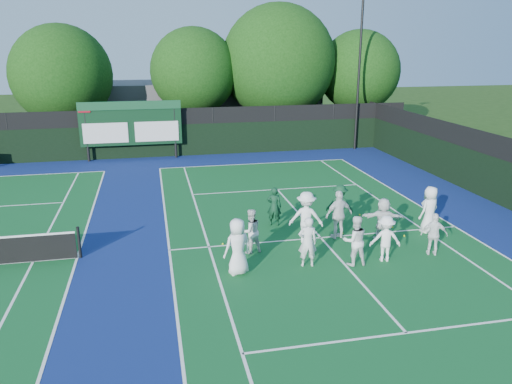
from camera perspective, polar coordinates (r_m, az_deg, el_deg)
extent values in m
plane|color=#1D3B10|center=(17.64, 8.47, -6.41)|extent=(120.00, 120.00, 0.00)
cube|color=navy|center=(17.55, -11.56, -6.69)|extent=(34.00, 32.00, 0.01)
cube|color=#115424|center=(18.51, 7.40, -5.20)|extent=(10.97, 23.77, 0.00)
cube|color=white|center=(29.46, -0.21, 3.25)|extent=(10.97, 0.08, 0.00)
cube|color=white|center=(17.55, -9.88, -6.55)|extent=(0.08, 23.77, 0.00)
cube|color=white|center=(20.90, 21.77, -3.69)|extent=(0.08, 23.77, 0.00)
cube|color=white|center=(17.64, -5.40, -6.25)|extent=(0.08, 23.77, 0.00)
cube|color=white|center=(20.19, 18.52, -4.05)|extent=(0.08, 23.77, 0.00)
cube|color=white|center=(13.29, 16.80, -15.16)|extent=(8.23, 0.08, 0.00)
cube|color=white|center=(24.29, 2.45, 0.30)|extent=(8.23, 0.08, 0.00)
cube|color=white|center=(18.51, 7.40, -5.19)|extent=(0.08, 12.80, 0.00)
cube|color=white|center=(17.75, -19.76, -7.07)|extent=(0.08, 23.77, 0.00)
cube|color=white|center=(18.00, -24.11, -7.24)|extent=(0.08, 23.77, 0.00)
cube|color=black|center=(31.70, -12.12, 5.67)|extent=(34.00, 0.08, 2.00)
cube|color=black|center=(31.46, -12.29, 8.35)|extent=(34.00, 0.05, 1.00)
cylinder|color=black|center=(31.40, -18.81, 6.44)|extent=(0.16, 0.16, 3.50)
cylinder|color=black|center=(31.21, -9.24, 7.05)|extent=(0.16, 0.16, 3.50)
cube|color=black|center=(31.13, -14.10, 7.58)|extent=(6.00, 0.15, 2.60)
cube|color=#134426|center=(30.88, -14.25, 9.57)|extent=(6.00, 0.05, 0.50)
cube|color=silver|center=(31.20, -16.81, 6.46)|extent=(2.60, 0.04, 1.20)
cube|color=silver|center=(31.09, -11.27, 6.82)|extent=(2.60, 0.04, 1.20)
cube|color=maroon|center=(31.10, -19.08, 9.03)|extent=(0.70, 0.04, 0.50)
cube|color=#515155|center=(39.64, -6.43, 9.55)|extent=(18.00, 6.00, 4.00)
cylinder|color=black|center=(33.68, 11.69, 13.20)|extent=(0.16, 0.16, 10.00)
cylinder|color=black|center=(17.53, -19.56, -5.45)|extent=(0.10, 0.10, 1.10)
cylinder|color=black|center=(35.51, -20.71, 6.52)|extent=(0.44, 0.44, 2.49)
sphere|color=#0F350C|center=(35.12, -21.33, 12.36)|extent=(6.39, 6.39, 6.39)
sphere|color=#0F350C|center=(35.37, -20.17, 11.46)|extent=(4.47, 4.47, 4.47)
cylinder|color=black|center=(35.22, -6.90, 7.68)|extent=(0.44, 0.44, 2.83)
sphere|color=#0F350C|center=(34.84, -7.12, 13.54)|extent=(5.83, 5.83, 5.83)
sphere|color=#0F350C|center=(35.23, -6.13, 12.66)|extent=(4.08, 4.08, 4.08)
cylinder|color=black|center=(36.22, 2.47, 7.87)|extent=(0.44, 0.44, 2.62)
sphere|color=#0F350C|center=(35.82, 2.56, 14.63)|extent=(7.90, 7.90, 7.90)
sphere|color=#0F350C|center=(36.30, 3.36, 13.40)|extent=(5.53, 5.53, 5.53)
cylinder|color=black|center=(38.17, 11.39, 8.08)|extent=(0.44, 0.44, 2.71)
sphere|color=#0F350C|center=(37.82, 11.70, 13.39)|extent=(5.84, 5.84, 5.84)
sphere|color=#0F350C|center=(38.37, 12.31, 12.52)|extent=(4.09, 4.09, 4.09)
sphere|color=#CEE61B|center=(21.10, 11.77, -2.57)|extent=(0.07, 0.07, 0.07)
sphere|color=#CEE61B|center=(19.26, 16.59, -4.82)|extent=(0.07, 0.07, 0.07)
sphere|color=#CEE61B|center=(17.79, -3.82, -5.94)|extent=(0.07, 0.07, 0.07)
sphere|color=#CEE61B|center=(18.99, 9.84, -4.66)|extent=(0.07, 0.07, 0.07)
sphere|color=#CEE61B|center=(20.00, 15.32, -3.91)|extent=(0.07, 0.07, 0.07)
imported|color=white|center=(15.31, -2.12, -6.27)|extent=(1.01, 0.81, 1.80)
imported|color=silver|center=(15.92, 5.92, -5.70)|extent=(0.65, 0.47, 1.66)
imported|color=white|center=(16.26, 11.23, -5.46)|extent=(0.84, 0.67, 1.65)
imported|color=white|center=(16.78, 14.58, -5.18)|extent=(1.10, 0.77, 1.54)
imported|color=white|center=(17.72, 19.69, -4.58)|extent=(0.93, 0.66, 1.47)
imported|color=silver|center=(16.87, -0.62, -4.49)|extent=(0.88, 0.76, 1.55)
imported|color=white|center=(17.77, 5.75, -2.89)|extent=(1.36, 1.03, 1.87)
imported|color=white|center=(18.29, 9.45, -2.57)|extent=(1.12, 0.62, 1.81)
imported|color=white|center=(18.50, 14.30, -3.02)|extent=(1.54, 0.92, 1.58)
imported|color=white|center=(19.73, 19.22, -1.90)|extent=(1.02, 0.85, 1.78)
imported|color=#0E341E|center=(19.36, 2.09, -1.66)|extent=(0.66, 0.55, 1.55)
imported|color=#103D21|center=(19.73, 9.54, -1.44)|extent=(1.19, 0.95, 1.61)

